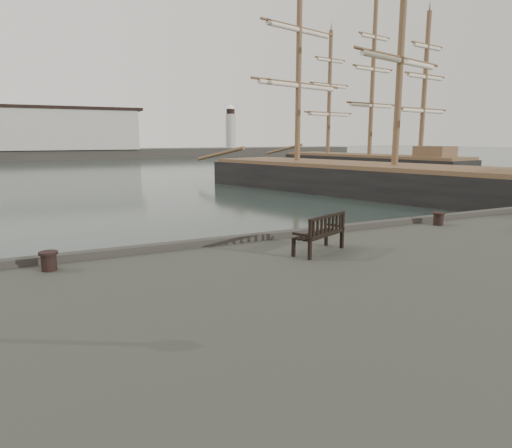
{
  "coord_description": "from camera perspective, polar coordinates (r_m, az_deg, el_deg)",
  "views": [
    {
      "loc": [
        -6.51,
        -11.48,
        4.42
      ],
      "look_at": [
        -1.06,
        -0.5,
        2.1
      ],
      "focal_mm": 32.0,
      "sensor_mm": 36.0,
      "label": 1
    }
  ],
  "objects": [
    {
      "name": "tall_ship_main",
      "position": [
        36.3,
        16.77,
        4.36
      ],
      "size": [
        16.73,
        35.75,
        26.4
      ],
      "rotation": [
        0.0,
        0.0,
        0.29
      ],
      "color": "black",
      "rests_on": "ground"
    },
    {
      "name": "ground",
      "position": [
        13.92,
        3.03,
        -7.81
      ],
      "size": [
        400.0,
        400.0,
        0.0
      ],
      "primitive_type": "plane",
      "color": "black",
      "rests_on": "ground"
    },
    {
      "name": "bench",
      "position": [
        11.65,
        7.95,
        -2.06
      ],
      "size": [
        1.74,
        1.19,
        0.95
      ],
      "rotation": [
        0.0,
        0.0,
        0.42
      ],
      "color": "black",
      "rests_on": "quay"
    },
    {
      "name": "bollard_left",
      "position": [
        10.97,
        -24.48,
        -4.24
      ],
      "size": [
        0.45,
        0.45,
        0.43
      ],
      "primitive_type": "cylinder",
      "rotation": [
        0.0,
        0.0,
        -0.13
      ],
      "color": "black",
      "rests_on": "quay"
    },
    {
      "name": "tall_ship_far",
      "position": [
        57.86,
        13.89,
        6.76
      ],
      "size": [
        9.78,
        25.62,
        21.48
      ],
      "rotation": [
        0.0,
        0.0,
        0.18
      ],
      "color": "black",
      "rests_on": "ground"
    },
    {
      "name": "bollard_right",
      "position": [
        16.32,
        21.84,
        0.61
      ],
      "size": [
        0.53,
        0.53,
        0.43
      ],
      "primitive_type": "cylinder",
      "rotation": [
        0.0,
        0.0,
        0.4
      ],
      "color": "black",
      "rests_on": "quay"
    },
    {
      "name": "breakwater",
      "position": [
        103.5,
        -25.69,
        9.62
      ],
      "size": [
        140.0,
        9.5,
        12.2
      ],
      "color": "#383530",
      "rests_on": "ground"
    }
  ]
}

